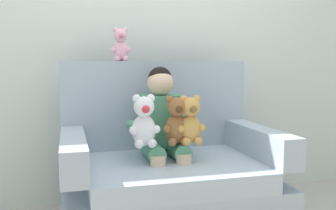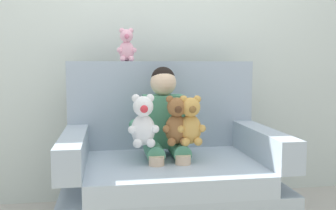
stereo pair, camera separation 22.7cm
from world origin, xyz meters
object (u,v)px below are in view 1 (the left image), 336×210
Objects in this scene: plush_brown at (176,122)px; plush_pink_on_backrest at (121,46)px; plush_honey at (190,121)px; armchair at (168,178)px; plush_white at (144,122)px; seated_child at (163,125)px.

plush_brown is 0.70m from plush_pink_on_backrest.
plush_pink_on_backrest is at bearing 134.50° from plush_honey.
plush_white is at bearing -145.20° from armchair.
plush_brown is 1.30× the size of plush_pink_on_backrest.
seated_child is at bearing 34.00° from plush_white.
plush_pink_on_backrest is at bearing 130.17° from seated_child.
armchair reaches higher than plush_honey.
seated_child is 2.75× the size of plush_honey.
plush_honey is at bearing -43.02° from seated_child.
plush_pink_on_backrest is (-0.36, 0.46, 0.47)m from plush_honey.
armchair is at bearing 117.26° from plush_brown.
armchair reaches higher than plush_white.
plush_honey is 1.00× the size of plush_brown.
plush_brown is at bearing -76.39° from armchair.
armchair is 4.21× the size of plush_white.
plush_honey is at bearing -10.00° from plush_white.
plush_pink_on_backrest reaches higher than seated_child.
plush_white is 0.20m from plush_brown.
seated_child is at bearing 135.97° from armchair.
armchair is 5.66× the size of plush_pink_on_backrest.
plush_pink_on_backrest is (-0.22, 0.31, 0.51)m from seated_child.
armchair is at bearing 25.08° from plush_white.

